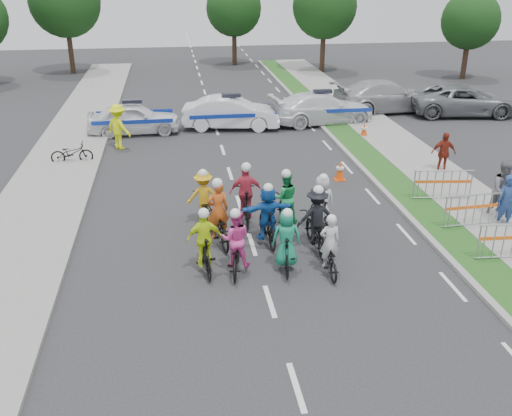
{
  "coord_description": "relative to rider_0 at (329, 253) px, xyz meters",
  "views": [
    {
      "loc": [
        -2.01,
        -11.34,
        7.38
      ],
      "look_at": [
        0.12,
        3.06,
        1.1
      ],
      "focal_mm": 40.0,
      "sensor_mm": 36.0,
      "label": 1
    }
  ],
  "objects": [
    {
      "name": "ground",
      "position": [
        -1.72,
        -1.17,
        -0.56
      ],
      "size": [
        90.0,
        90.0,
        0.0
      ],
      "primitive_type": "plane",
      "color": "#28282B",
      "rests_on": "ground"
    },
    {
      "name": "curb_right",
      "position": [
        3.38,
        3.83,
        -0.5
      ],
      "size": [
        0.2,
        60.0,
        0.12
      ],
      "primitive_type": "cube",
      "color": "gray",
      "rests_on": "ground"
    },
    {
      "name": "grass_strip",
      "position": [
        4.08,
        3.83,
        -0.5
      ],
      "size": [
        1.2,
        60.0,
        0.11
      ],
      "primitive_type": "cube",
      "color": "#214A17",
      "rests_on": "ground"
    },
    {
      "name": "sidewalk_right",
      "position": [
        5.88,
        3.83,
        -0.49
      ],
      "size": [
        2.4,
        60.0,
        0.13
      ],
      "primitive_type": "cube",
      "color": "gray",
      "rests_on": "ground"
    },
    {
      "name": "sidewalk_left",
      "position": [
        -8.22,
        3.83,
        -0.49
      ],
      "size": [
        3.0,
        60.0,
        0.13
      ],
      "primitive_type": "cube",
      "color": "gray",
      "rests_on": "ground"
    },
    {
      "name": "rider_0",
      "position": [
        0.0,
        0.0,
        0.0
      ],
      "size": [
        0.6,
        1.64,
        1.67
      ],
      "rotation": [
        0.0,
        0.0,
        3.12
      ],
      "color": "black",
      "rests_on": "ground"
    },
    {
      "name": "rider_1",
      "position": [
        -1.05,
        0.3,
        0.14
      ],
      "size": [
        0.79,
        1.73,
        1.77
      ],
      "rotation": [
        0.0,
        0.0,
        3.02
      ],
      "color": "black",
      "rests_on": "ground"
    },
    {
      "name": "rider_2",
      "position": [
        -2.35,
        0.4,
        0.11
      ],
      "size": [
        0.89,
        1.84,
        1.8
      ],
      "rotation": [
        0.0,
        0.0,
        2.98
      ],
      "color": "black",
      "rests_on": "ground"
    },
    {
      "name": "rider_3",
      "position": [
        -3.13,
        0.5,
        0.15
      ],
      "size": [
        0.94,
        1.77,
        1.82
      ],
      "rotation": [
        0.0,
        0.0,
        3.24
      ],
      "color": "black",
      "rests_on": "ground"
    },
    {
      "name": "rider_4",
      "position": [
        -0.01,
        1.33,
        0.19
      ],
      "size": [
        1.09,
        1.91,
        1.93
      ],
      "rotation": [
        0.0,
        0.0,
        3.18
      ],
      "color": "black",
      "rests_on": "ground"
    },
    {
      "name": "rider_5",
      "position": [
        -1.28,
        1.87,
        0.22
      ],
      "size": [
        1.51,
        1.8,
        1.85
      ],
      "rotation": [
        0.0,
        0.0,
        3.23
      ],
      "color": "black",
      "rests_on": "ground"
    },
    {
      "name": "rider_6",
      "position": [
        -2.65,
        2.09,
        0.1
      ],
      "size": [
        1.02,
        2.05,
        2.0
      ],
      "rotation": [
        0.0,
        0.0,
        3.32
      ],
      "color": "black",
      "rests_on": "ground"
    },
    {
      "name": "rider_7",
      "position": [
        0.43,
        2.45,
        0.16
      ],
      "size": [
        0.83,
        1.79,
        1.83
      ],
      "rotation": [
        0.0,
        0.0,
        3.27
      ],
      "color": "black",
      "rests_on": "ground"
    },
    {
      "name": "rider_8",
      "position": [
        -0.59,
        2.83,
        0.14
      ],
      "size": [
        0.8,
        1.86,
        1.89
      ],
      "rotation": [
        0.0,
        0.0,
        3.13
      ],
      "color": "black",
      "rests_on": "ground"
    },
    {
      "name": "rider_9",
      "position": [
        -1.69,
        3.36,
        0.2
      ],
      "size": [
        1.01,
        1.9,
        1.97
      ],
      "rotation": [
        0.0,
        0.0,
        3.08
      ],
      "color": "black",
      "rests_on": "ground"
    },
    {
      "name": "rider_10",
      "position": [
        -2.97,
        3.39,
        0.15
      ],
      "size": [
        1.01,
        1.78,
        1.82
      ],
      "rotation": [
        0.0,
        0.0,
        3.14
      ],
      "color": "black",
      "rests_on": "ground"
    },
    {
      "name": "police_car_0",
      "position": [
        -5.56,
        14.0,
        0.17
      ],
      "size": [
        4.3,
        1.85,
        1.44
      ],
      "primitive_type": "imported",
      "rotation": [
        0.0,
        0.0,
        1.61
      ],
      "color": "white",
      "rests_on": "ground"
    },
    {
      "name": "police_car_1",
      "position": [
        -0.97,
        14.24,
        0.21
      ],
      "size": [
        4.81,
        2.3,
        1.52
      ],
      "primitive_type": "imported",
      "rotation": [
        0.0,
        0.0,
        1.42
      ],
      "color": "white",
      "rests_on": "ground"
    },
    {
      "name": "police_car_2",
      "position": [
        3.56,
        14.55,
        0.2
      ],
      "size": [
        5.44,
        2.81,
        1.51
      ],
      "primitive_type": "imported",
      "rotation": [
        0.0,
        0.0,
        1.71
      ],
      "color": "white",
      "rests_on": "ground"
    },
    {
      "name": "civilian_sedan",
      "position": [
        7.52,
        16.39,
        0.28
      ],
      "size": [
        5.97,
        3.02,
        1.66
      ],
      "primitive_type": "imported",
      "rotation": [
        0.0,
        0.0,
        1.7
      ],
      "color": "#A4A4A9",
      "rests_on": "ground"
    },
    {
      "name": "civilian_suv",
      "position": [
        11.32,
        15.1,
        0.21
      ],
      "size": [
        5.81,
        3.28,
        1.53
      ],
      "primitive_type": "imported",
      "rotation": [
        0.0,
        0.0,
        1.43
      ],
      "color": "slate",
      "rests_on": "ground"
    },
    {
      "name": "spectator_0",
      "position": [
        5.98,
        1.91,
        0.27
      ],
      "size": [
        0.68,
        0.54,
        1.64
      ],
      "primitive_type": "imported",
      "rotation": [
        0.0,
        0.0,
        -0.28
      ],
      "color": "navy",
      "rests_on": "ground"
    },
    {
      "name": "spectator_1",
      "position": [
        6.2,
        2.48,
        0.38
      ],
      "size": [
        0.92,
        0.72,
        1.88
      ],
      "primitive_type": "imported",
      "rotation": [
        0.0,
        0.0,
        -0.01
      ],
      "color": "slate",
      "rests_on": "ground"
    },
    {
      "name": "spectator_2",
      "position": [
        6.24,
        6.72,
        0.24
      ],
      "size": [
        0.97,
        0.48,
        1.59
      ],
      "primitive_type": "imported",
      "rotation": [
        0.0,
        0.0,
        -0.1
      ],
      "color": "maroon",
      "rests_on": "ground"
    },
    {
      "name": "marshal_hiviz",
      "position": [
        -6.06,
        11.68,
        0.41
      ],
      "size": [
        1.39,
        1.38,
        1.93
      ],
      "primitive_type": "imported",
      "rotation": [
        0.0,
        0.0,
        2.37
      ],
      "color": "#E7FF0D",
      "rests_on": "ground"
    },
    {
      "name": "barrier_1",
      "position": [
        4.98,
        1.91,
        0.0
      ],
      "size": [
        2.03,
        0.61,
        1.12
      ],
      "primitive_type": null,
      "rotation": [
        0.0,
        0.0,
        0.06
      ],
      "color": "#A5A8AD",
      "rests_on": "ground"
    },
    {
      "name": "barrier_2",
      "position": [
        4.98,
        4.04,
        0.0
      ],
      "size": [
        2.05,
        0.75,
        1.12
      ],
      "primitive_type": null,
      "rotation": [
        0.0,
        0.0,
        -0.13
      ],
      "color": "#A5A8AD",
      "rests_on": "ground"
    },
    {
      "name": "cone_0",
      "position": [
        2.21,
        6.59,
        -0.21
      ],
      "size": [
        0.4,
        0.4,
        0.7
      ],
      "color": "#F24C0C",
      "rests_on": "ground"
    },
    {
      "name": "cone_1",
      "position": [
        4.84,
        11.74,
        -0.21
      ],
      "size": [
        0.4,
        0.4,
        0.7
      ],
      "color": "#F24C0C",
      "rests_on": "ground"
    },
    {
      "name": "parked_bike",
      "position": [
        -7.81,
        9.95,
        -0.13
      ],
      "size": [
        1.66,
        0.64,
        0.86
      ],
      "primitive_type": "imported",
      "rotation": [
        0.0,
        0.0,
        1.61
      ],
      "color": "black",
      "rests_on": "ground"
    },
    {
      "name": "tree_1",
      "position": [
        7.28,
        28.83,
        3.98
      ],
      "size": [
        4.55,
        4.55,
        6.82
      ],
      "color": "#382619",
      "rests_on": "ground"
    },
    {
      "name": "tree_2",
      "position": [
        16.28,
        24.83,
        3.28
      ],
      "size": [
        3.85,
        3.85,
        5.77
      ],
      "color": "#382619",
      "rests_on": "ground"
    },
    {
      "name": "tree_3",
      "position": [
        -10.72,
        30.83,
        4.33
      ],
      "size": [
        4.9,
        4.9,
        7.35
      ],
      "color": "#382619",
      "rests_on": "ground"
    },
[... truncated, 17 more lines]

